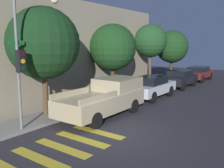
{
  "coord_description": "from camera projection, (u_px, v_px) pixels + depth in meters",
  "views": [
    {
      "loc": [
        -7.97,
        -5.73,
        3.76
      ],
      "look_at": [
        2.71,
        2.1,
        1.6
      ],
      "focal_mm": 40.0,
      "sensor_mm": 36.0,
      "label": 1
    }
  ],
  "objects": [
    {
      "name": "ground_plane",
      "position": [
        114.0,
        136.0,
        10.29
      ],
      "size": [
        60.0,
        60.0,
        0.0
      ],
      "primitive_type": "plane",
      "color": "#2D2B30"
    },
    {
      "name": "sidewalk",
      "position": [
        49.0,
        117.0,
        12.68
      ],
      "size": [
        26.0,
        1.84,
        0.14
      ],
      "primitive_type": "cube",
      "color": "gray",
      "rests_on": "ground"
    },
    {
      "name": "crosswalk",
      "position": [
        51.0,
        153.0,
        8.65
      ],
      "size": [
        5.6,
        2.6,
        0.0
      ],
      "color": "gold",
      "rests_on": "ground"
    },
    {
      "name": "traffic_light_pole",
      "position": [
        28.0,
        44.0,
        10.45
      ],
      "size": [
        2.61,
        0.56,
        5.98
      ],
      "color": "slate",
      "rests_on": "ground"
    },
    {
      "name": "pickup_truck",
      "position": [
        106.0,
        97.0,
        13.06
      ],
      "size": [
        5.21,
        2.11,
        1.88
      ],
      "color": "tan",
      "rests_on": "ground"
    },
    {
      "name": "sedan_near_corner",
      "position": [
        151.0,
        86.0,
        17.22
      ],
      "size": [
        4.32,
        1.82,
        1.53
      ],
      "color": "silver",
      "rests_on": "ground"
    },
    {
      "name": "sedan_middle",
      "position": [
        180.0,
        78.0,
        21.46
      ],
      "size": [
        4.21,
        1.79,
        1.5
      ],
      "color": "black",
      "rests_on": "ground"
    },
    {
      "name": "sedan_far_end",
      "position": [
        199.0,
        73.0,
        25.5
      ],
      "size": [
        4.62,
        1.83,
        1.43
      ],
      "color": "maroon",
      "rests_on": "ground"
    },
    {
      "name": "tree_near_corner",
      "position": [
        43.0,
        43.0,
        12.27
      ],
      "size": [
        3.58,
        3.58,
        5.56
      ],
      "color": "#4C3823",
      "rests_on": "ground"
    },
    {
      "name": "tree_midblock",
      "position": [
        113.0,
        48.0,
        16.94
      ],
      "size": [
        3.18,
        3.18,
        5.09
      ],
      "color": "#42301E",
      "rests_on": "ground"
    },
    {
      "name": "tree_far_end",
      "position": [
        151.0,
        41.0,
        21.23
      ],
      "size": [
        2.8,
        2.8,
        5.39
      ],
      "color": "brown",
      "rests_on": "ground"
    },
    {
      "name": "tree_behind_truck",
      "position": [
        172.0,
        47.0,
        24.97
      ],
      "size": [
        3.23,
        3.23,
        5.05
      ],
      "color": "#42301E",
      "rests_on": "ground"
    }
  ]
}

